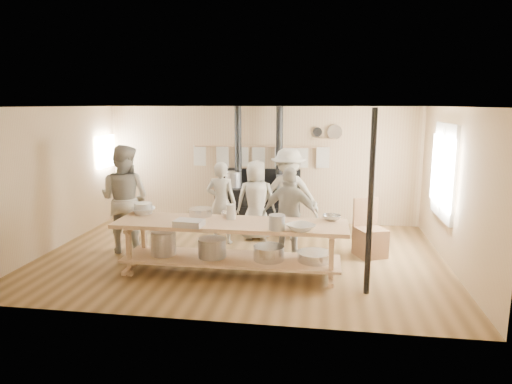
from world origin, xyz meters
TOP-DOWN VIEW (x-y plane):
  - ground at (0.00, 0.00)m, footprint 7.00×7.00m
  - room_shell at (0.00, 0.00)m, footprint 7.00×7.00m
  - window_right at (3.47, 0.60)m, footprint 0.09×1.50m
  - left_opening at (-3.45, 2.00)m, footprint 0.00×0.90m
  - stove at (-0.01, 2.12)m, footprint 1.90×0.75m
  - towel_rail at (0.00, 2.40)m, footprint 3.00×0.04m
  - back_wall_shelf at (1.46, 2.43)m, footprint 0.63×0.14m
  - prep_table at (-0.01, -0.90)m, footprint 3.60×0.90m
  - support_post at (2.05, -1.35)m, footprint 0.08×0.08m
  - cook_far_left at (-0.51, 0.71)m, footprint 0.60×0.41m
  - cook_left at (-2.11, -0.03)m, footprint 1.03×0.86m
  - cook_center at (0.11, 1.05)m, footprint 0.83×0.59m
  - cook_right at (0.87, -0.26)m, footprint 1.02×0.56m
  - cook_by_window at (0.73, 1.13)m, footprint 1.22×0.77m
  - chair at (2.24, 0.34)m, footprint 0.63×0.63m
  - bowl_white_a at (-1.55, -0.57)m, footprint 0.50×0.50m
  - bowl_steel_a at (-0.09, -0.57)m, footprint 0.36×0.36m
  - bowl_white_b at (1.10, -1.23)m, footprint 0.55×0.55m
  - bowl_steel_b at (1.55, -0.57)m, footprint 0.33×0.33m
  - roasting_pan at (-0.56, -1.23)m, footprint 0.45×0.33m
  - mixing_bowl_large at (-0.57, -0.57)m, footprint 0.48×0.48m
  - bucket_galv at (0.75, -1.23)m, footprint 0.28×0.28m
  - deep_bowl_enamel at (-1.55, -0.57)m, footprint 0.38×0.38m
  - pitcher at (-0.03, -0.72)m, footprint 0.19×0.19m

SIDE VIEW (x-z plane):
  - ground at x=0.00m, z-range 0.00..0.00m
  - chair at x=2.24m, z-range -0.21..0.80m
  - prep_table at x=-0.01m, z-range 0.10..0.95m
  - stove at x=-0.01m, z-range -0.78..1.82m
  - cook_center at x=0.11m, z-range 0.00..1.58m
  - cook_far_left at x=-0.51m, z-range 0.00..1.58m
  - cook_right at x=0.87m, z-range 0.00..1.64m
  - bowl_steel_a at x=-0.09m, z-range 0.85..0.93m
  - bowl_steel_b at x=1.55m, z-range 0.85..0.94m
  - roasting_pan at x=-0.56m, z-range 0.85..0.94m
  - bowl_white_b at x=1.10m, z-range 0.85..0.94m
  - bowl_white_a at x=-1.55m, z-range 0.85..0.95m
  - cook_by_window at x=0.73m, z-range 0.00..1.82m
  - mixing_bowl_large at x=-0.57m, z-range 0.85..0.97m
  - deep_bowl_enamel at x=-1.55m, z-range 0.85..1.03m
  - bucket_galv at x=0.75m, z-range 0.85..1.07m
  - pitcher at x=-0.03m, z-range 0.85..1.09m
  - cook_left at x=-2.11m, z-range 0.00..1.94m
  - support_post at x=2.05m, z-range 0.00..2.60m
  - window_right at x=3.47m, z-range 0.67..2.33m
  - towel_rail at x=0.00m, z-range 1.32..1.79m
  - left_opening at x=-3.45m, z-range 1.15..2.05m
  - room_shell at x=0.00m, z-range -1.88..5.12m
  - back_wall_shelf at x=1.46m, z-range 1.84..2.17m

